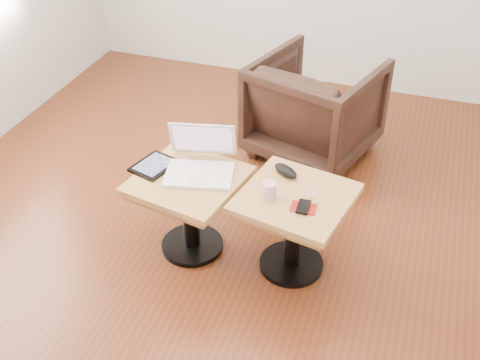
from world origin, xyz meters
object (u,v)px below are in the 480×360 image
(side_table_left, at_px, (189,196))
(laptop, at_px, (200,163))
(armchair, at_px, (315,108))
(side_table_right, at_px, (295,214))
(striped_cup, at_px, (269,191))

(side_table_left, distance_m, laptop, 0.19)
(side_table_left, bearing_deg, laptop, 75.19)
(side_table_left, height_order, armchair, armchair)
(side_table_left, xyz_separation_m, laptop, (0.04, 0.08, 0.17))
(side_table_right, height_order, laptop, laptop)
(side_table_left, xyz_separation_m, striped_cup, (0.45, -0.04, 0.17))
(striped_cup, height_order, armchair, armchair)
(side_table_right, xyz_separation_m, armchair, (-0.15, 1.16, -0.02))
(laptop, relative_size, striped_cup, 4.59)
(laptop, distance_m, striped_cup, 0.43)
(laptop, height_order, armchair, laptop)
(laptop, bearing_deg, striped_cup, -28.76)
(striped_cup, distance_m, armchair, 1.24)
(side_table_right, height_order, armchair, armchair)
(armchair, bearing_deg, side_table_left, 88.01)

